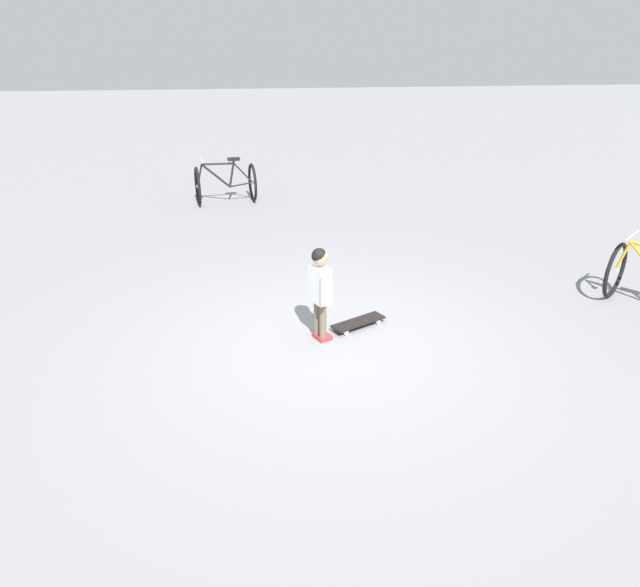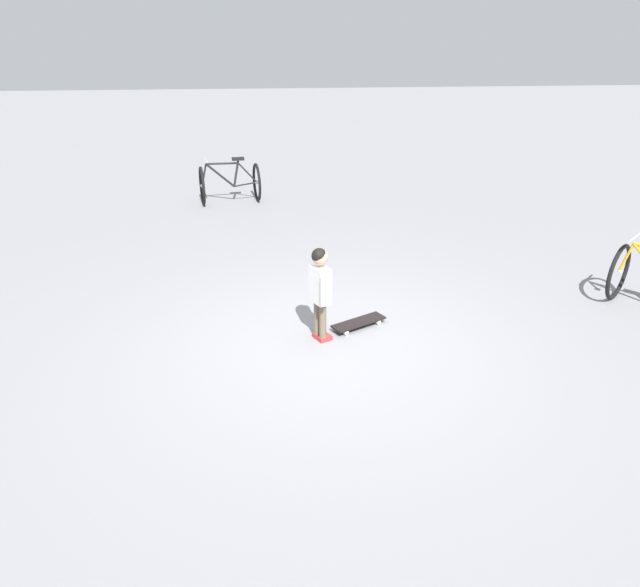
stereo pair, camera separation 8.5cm
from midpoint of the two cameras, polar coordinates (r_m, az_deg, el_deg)
The scene contains 4 objects.
ground_plane at distance 6.54m, azimuth 1.49°, elevation -5.04°, with size 50.00×50.00×0.00m, color gray.
child_person at distance 6.40m, azimuth 0.39°, elevation 0.87°, with size 0.25×0.41×1.06m.
skateboard at distance 6.93m, azimuth 3.98°, elevation -2.72°, with size 0.66×0.48×0.07m.
bicycle_far at distance 11.65m, azimuth -8.24°, elevation 10.22°, with size 1.18×0.89×0.85m.
Camera 2 is at (0.61, 5.64, 3.24)m, focal length 34.22 mm.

